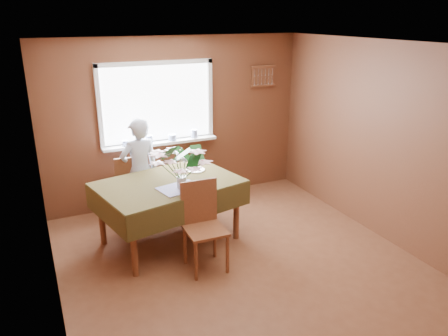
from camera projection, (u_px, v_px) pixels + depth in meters
name	position (u px, v px, depth m)	size (l,w,h in m)	color
floor	(244.00, 267.00, 5.08)	(4.50, 4.50, 0.00)	brown
ceiling	(248.00, 45.00, 4.24)	(4.50, 4.50, 0.00)	white
wall_back	(177.00, 121.00, 6.59)	(4.00, 4.00, 0.00)	brown
wall_front	(410.00, 273.00, 2.73)	(4.00, 4.00, 0.00)	brown
wall_left	(45.00, 197.00, 3.87)	(4.50, 4.50, 0.00)	brown
wall_right	(388.00, 144.00, 5.45)	(4.50, 4.50, 0.00)	brown
window_assembly	(159.00, 117.00, 6.39)	(1.72, 0.20, 1.22)	white
spoon_rack	(263.00, 76.00, 6.93)	(0.44, 0.05, 0.33)	brown
dining_table	(169.00, 189.00, 5.43)	(1.90, 1.49, 0.83)	brown
chair_far	(130.00, 184.00, 6.15)	(0.45, 0.45, 0.94)	brown
chair_near	(203.00, 222.00, 4.96)	(0.45, 0.45, 1.02)	brown
seated_woman	(140.00, 171.00, 6.01)	(0.54, 0.36, 1.49)	white
flower_bouquet	(181.00, 162.00, 5.10)	(0.59, 0.59, 0.51)	white
side_plate	(195.00, 170.00, 5.80)	(0.25, 0.25, 0.01)	white
table_knife	(186.00, 183.00, 5.35)	(0.02, 0.25, 0.00)	silver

